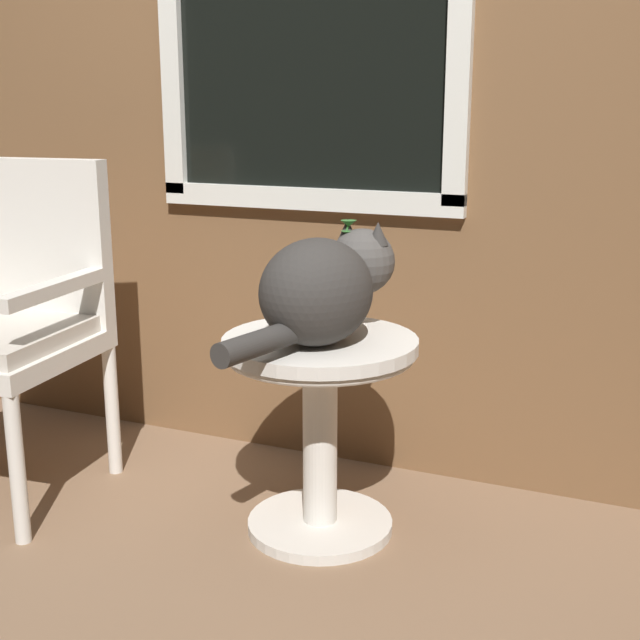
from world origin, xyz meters
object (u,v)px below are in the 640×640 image
(wicker_chair, at_px, (5,312))
(pewter_vase_with_ivy, at_px, (338,296))
(cat, at_px, (324,287))
(wicker_side_table, at_px, (320,400))

(wicker_chair, relative_size, pewter_vase_with_ivy, 3.38)
(wicker_chair, distance_m, cat, 1.04)
(wicker_chair, distance_m, pewter_vase_with_ivy, 1.03)
(cat, bearing_deg, wicker_chair, -176.02)
(wicker_chair, bearing_deg, pewter_vase_with_ivy, 12.18)
(wicker_side_table, relative_size, wicker_chair, 0.56)
(cat, xyz_separation_m, pewter_vase_with_ivy, (-0.02, 0.15, -0.06))
(pewter_vase_with_ivy, bearing_deg, wicker_side_table, -91.59)
(cat, bearing_deg, pewter_vase_with_ivy, 97.71)
(cat, distance_m, pewter_vase_with_ivy, 0.16)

